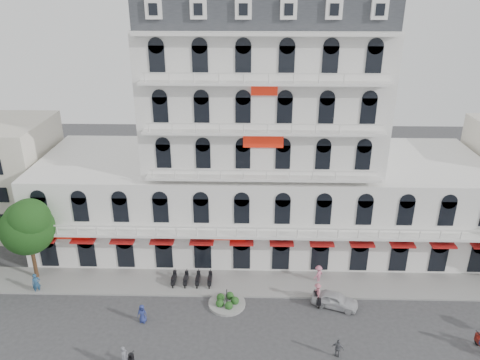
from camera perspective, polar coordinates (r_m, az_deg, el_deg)
ground at (r=37.14m, az=2.84°, el=-20.76°), size 120.00×120.00×0.00m
sidewalk at (r=44.01m, az=2.60°, el=-12.51°), size 53.00×4.00×0.16m
main_building at (r=47.42m, az=2.63°, el=3.75°), size 45.00×15.00×25.80m
traffic_island at (r=41.54m, az=-1.61°, el=-14.68°), size 3.20×3.20×1.60m
parked_scooter_row at (r=44.20m, az=-5.86°, el=-12.58°), size 4.40×1.80×1.10m
tree_west_inner at (r=45.92m, az=-24.52°, el=-4.98°), size 4.76×4.76×8.25m
parked_car at (r=41.91m, az=11.48°, el=-14.12°), size 4.23×2.80×1.34m
rider_west at (r=36.39m, az=-13.85°, el=-20.56°), size 0.97×1.58×2.19m
rider_center at (r=41.66m, az=9.42°, el=-13.48°), size 0.70×1.70×2.08m
pedestrian_left at (r=40.27m, az=-11.84°, el=-15.66°), size 0.87×0.63×1.63m
pedestrian_mid at (r=37.32m, az=11.86°, el=-19.44°), size 1.00×0.73×1.57m
pedestrian_right at (r=44.40m, az=9.53°, el=-11.25°), size 1.26×1.25×1.75m
pedestrian_far at (r=46.15m, az=-23.58°, el=-11.50°), size 0.85×0.79×1.94m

